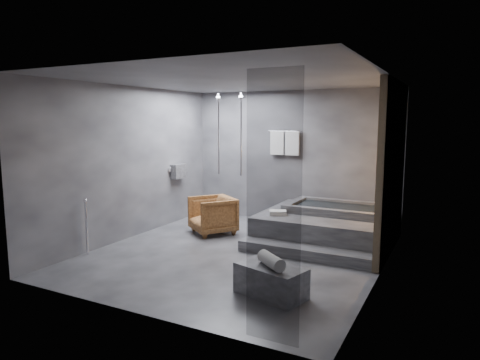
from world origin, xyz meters
The scene contains 7 objects.
room centered at (0.40, 0.24, 1.73)m, with size 5.00×5.04×2.82m.
tub_deck centered at (1.05, 1.45, 0.25)m, with size 2.20×2.00×0.50m, color #313134.
tub_step centered at (1.05, 0.27, 0.09)m, with size 2.20×0.36×0.18m, color #313134.
concrete_bench centered at (1.16, -1.34, 0.19)m, with size 0.86×0.47×0.39m, color #373739.
driftwood_chair centered at (-1.03, 0.90, 0.36)m, with size 0.77×0.79×0.72m, color #492912.
rolled_towel centered at (1.18, -1.38, 0.47)m, with size 0.16×0.16×0.45m, color silver.
deck_towel centered at (0.33, 0.91, 0.54)m, with size 0.30×0.22×0.08m, color silver.
Camera 1 is at (3.17, -6.06, 2.18)m, focal length 32.00 mm.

